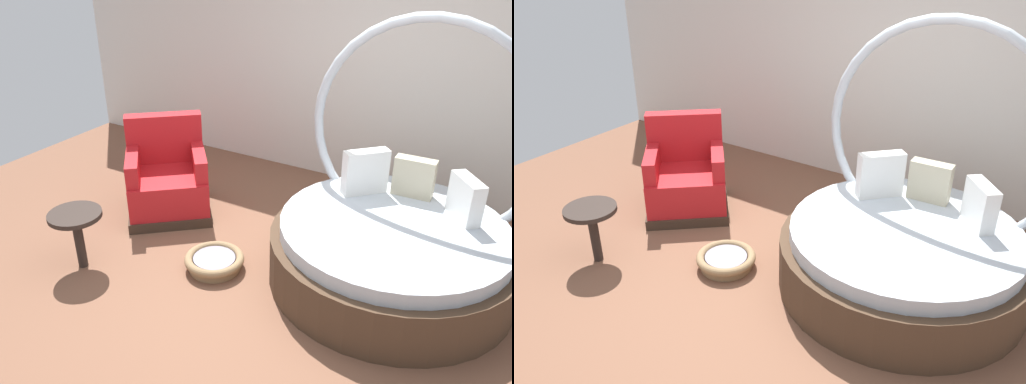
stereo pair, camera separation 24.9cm
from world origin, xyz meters
TOP-DOWN VIEW (x-y plane):
  - ground_plane at (0.00, 0.00)m, footprint 8.00×8.00m
  - back_wall at (0.00, 2.38)m, footprint 8.00×0.12m
  - round_daybed at (0.79, 0.73)m, footprint 1.95×1.95m
  - red_armchair at (-1.53, 0.70)m, footprint 1.13×1.13m
  - pet_basket at (-0.53, 0.07)m, footprint 0.51×0.51m
  - side_table at (-1.53, -0.47)m, footprint 0.44×0.44m

SIDE VIEW (x-z plane):
  - ground_plane at x=0.00m, z-range -0.02..0.00m
  - pet_basket at x=-0.53m, z-range 0.01..0.14m
  - red_armchair at x=-1.53m, z-range -0.14..0.80m
  - round_daybed at x=0.79m, z-range -0.65..1.41m
  - side_table at x=-1.53m, z-range 0.17..0.69m
  - back_wall at x=0.00m, z-range 0.00..2.75m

